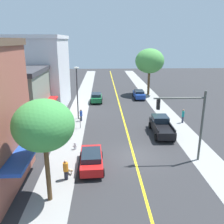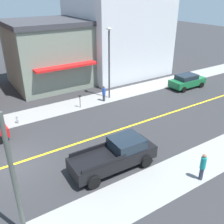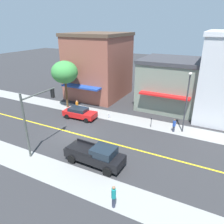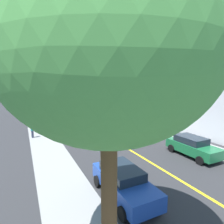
# 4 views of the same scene
# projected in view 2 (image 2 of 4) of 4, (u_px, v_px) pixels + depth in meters

# --- Properties ---
(ground_plane) EXTENTS (140.00, 140.00, 0.00)m
(ground_plane) POSITION_uv_depth(u_px,v_px,m) (15.00, 164.00, 16.58)
(ground_plane) COLOR #2D2D30
(road_centerline_stripe) EXTENTS (0.20, 126.00, 0.00)m
(road_centerline_stripe) POSITION_uv_depth(u_px,v_px,m) (15.00, 164.00, 16.58)
(road_centerline_stripe) COLOR yellow
(road_centerline_stripe) RESTS_ON ground
(brick_apartment_block) EXTENTS (9.20, 9.07, 7.23)m
(brick_apartment_block) POSITION_uv_depth(u_px,v_px,m) (50.00, 53.00, 29.25)
(brick_apartment_block) COLOR gray
(brick_apartment_block) RESTS_ON ground
(tan_rowhouse) EXTENTS (10.76, 11.04, 11.00)m
(tan_rowhouse) POSITION_uv_depth(u_px,v_px,m) (117.00, 29.00, 32.95)
(tan_rowhouse) COLOR silver
(tan_rowhouse) RESTS_ON ground
(fire_hydrant) EXTENTS (0.44, 0.24, 0.73)m
(fire_hydrant) POSITION_uv_depth(u_px,v_px,m) (18.00, 119.00, 21.46)
(fire_hydrant) COLOR silver
(fire_hydrant) RESTS_ON ground
(parking_meter) EXTENTS (0.12, 0.18, 1.32)m
(parking_meter) POSITION_uv_depth(u_px,v_px,m) (80.00, 99.00, 24.07)
(parking_meter) COLOR #4C4C51
(parking_meter) RESTS_ON ground
(traffic_light_mast) EXTENTS (4.40, 0.32, 6.31)m
(traffic_light_mast) POSITION_uv_depth(u_px,v_px,m) (3.00, 147.00, 11.01)
(traffic_light_mast) COLOR #474C47
(traffic_light_mast) RESTS_ON ground
(street_lamp) EXTENTS (0.70, 0.36, 7.03)m
(street_lamp) POSITION_uv_depth(u_px,v_px,m) (109.00, 57.00, 24.80)
(street_lamp) COLOR #38383D
(street_lamp) RESTS_ON ground
(green_sedan_left_curb) EXTENTS (2.02, 4.33, 1.57)m
(green_sedan_left_curb) POSITION_uv_depth(u_px,v_px,m) (187.00, 81.00, 28.98)
(green_sedan_left_curb) COLOR #196638
(green_sedan_left_curb) RESTS_ON ground
(black_pickup_truck) EXTENTS (2.31, 5.57, 1.89)m
(black_pickup_truck) POSITION_uv_depth(u_px,v_px,m) (116.00, 155.00, 15.87)
(black_pickup_truck) COLOR black
(black_pickup_truck) RESTS_ON ground
(pedestrian_teal_shirt) EXTENTS (0.32, 0.32, 1.80)m
(pedestrian_teal_shirt) POSITION_uv_depth(u_px,v_px,m) (203.00, 166.00, 14.82)
(pedestrian_teal_shirt) COLOR #33384C
(pedestrian_teal_shirt) RESTS_ON ground
(pedestrian_blue_shirt) EXTENTS (0.34, 0.34, 1.59)m
(pedestrian_blue_shirt) POSITION_uv_depth(u_px,v_px,m) (104.00, 93.00, 25.50)
(pedestrian_blue_shirt) COLOR #33384C
(pedestrian_blue_shirt) RESTS_ON ground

